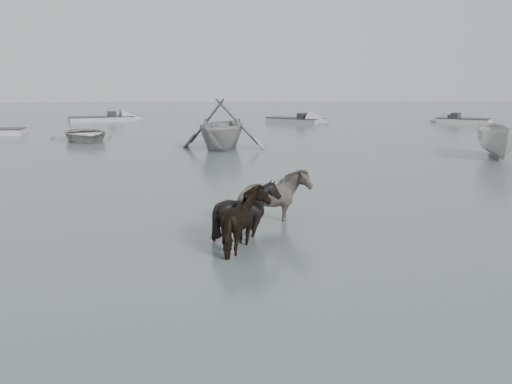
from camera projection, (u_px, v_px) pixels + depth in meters
ground at (269, 256)px, 12.75m from camera, size 140.00×140.00×0.00m
pony_pinto at (271, 191)px, 15.43m from camera, size 2.06×1.54×1.59m
pony_dark at (248, 214)px, 13.15m from camera, size 1.46×1.64×1.49m
pony_black at (247, 205)px, 14.13m from camera, size 1.62×1.52×1.46m
rowboat_lead at (85, 132)px, 34.31m from camera, size 4.64×5.43×0.95m
rowboat_trail at (222, 122)px, 30.55m from camera, size 5.13×5.64×2.56m
boat_small at (499, 139)px, 27.53m from camera, size 2.48×4.43×1.62m
skiff_mid at (295, 118)px, 46.70m from camera, size 5.55×4.89×0.75m
skiff_star at (464, 118)px, 46.30m from camera, size 5.10×4.11×0.75m
skiff_far at (101, 116)px, 48.10m from camera, size 6.68×3.61×0.75m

